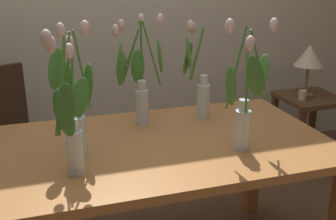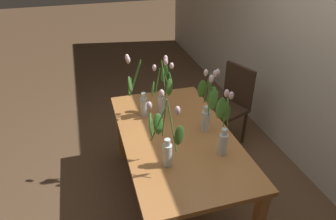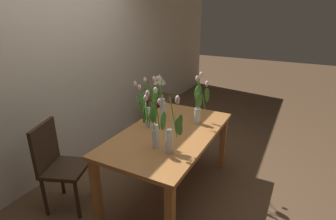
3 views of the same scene
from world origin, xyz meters
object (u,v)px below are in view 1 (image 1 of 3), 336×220
tulip_vase_3 (71,134)px  side_table (309,110)px  tulip_vase_1 (245,104)px  tulip_vase_2 (75,104)px  dining_table (156,161)px  dining_chair (2,134)px  tulip_vase_0 (138,80)px  table_lamp (309,57)px  tulip_vase_4 (199,84)px  pillar_candle (303,95)px

tulip_vase_3 → side_table: size_ratio=1.05×
tulip_vase_1 → tulip_vase_2: (-0.69, 0.17, 0.01)m
dining_table → dining_chair: 1.16m
dining_table → tulip_vase_0: size_ratio=2.89×
tulip_vase_2 → side_table: bearing=26.9°
tulip_vase_1 → table_lamp: tulip_vase_1 is taller
tulip_vase_1 → dining_chair: size_ratio=0.62×
tulip_vase_0 → tulip_vase_4: bearing=-1.6°
tulip_vase_0 → tulip_vase_4: (0.32, -0.01, -0.04)m
table_lamp → dining_chair: bearing=-178.6°
dining_table → tulip_vase_2: size_ratio=2.82×
dining_chair → pillar_candle: bearing=-0.7°
tulip_vase_1 → side_table: 1.70m
tulip_vase_3 → pillar_candle: (1.78, 1.09, -0.34)m
tulip_vase_1 → tulip_vase_4: (-0.03, 0.46, -0.03)m
tulip_vase_1 → tulip_vase_4: bearing=93.8°
tulip_vase_2 → side_table: tulip_vase_2 is taller
tulip_vase_1 → pillar_candle: size_ratio=7.67×
tulip_vase_3 → dining_chair: size_ratio=0.62×
dining_table → tulip_vase_4: (0.31, 0.26, 0.28)m
dining_table → tulip_vase_3: 0.53m
dining_table → tulip_vase_0: bearing=92.3°
tulip_vase_2 → dining_table: bearing=3.6°
dining_table → pillar_candle: dining_table is taller
pillar_candle → tulip_vase_1: bearing=-135.0°
table_lamp → tulip_vase_2: bearing=-152.2°
tulip_vase_2 → pillar_candle: bearing=26.9°
tulip_vase_3 → table_lamp: (1.86, 1.17, -0.07)m
tulip_vase_1 → tulip_vase_0: bearing=127.0°
tulip_vase_2 → dining_chair: (-0.38, 0.91, -0.44)m
tulip_vase_3 → tulip_vase_4: size_ratio=1.12×
side_table → dining_table: bearing=-148.7°
tulip_vase_4 → pillar_candle: (1.08, 0.60, -0.34)m
side_table → table_lamp: bearing=152.0°
tulip_vase_0 → tulip_vase_3: (-0.38, -0.50, -0.04)m
dining_chair → side_table: bearing=0.9°
tulip_vase_0 → table_lamp: 1.63m
dining_chair → tulip_vase_2: bearing=-67.1°
side_table → tulip_vase_3: bearing=-148.9°
tulip_vase_3 → pillar_candle: tulip_vase_3 is taller
tulip_vase_1 → dining_chair: bearing=134.9°
tulip_vase_2 → tulip_vase_3: tulip_vase_3 is taller
dining_chair → table_lamp: bearing=1.4°
tulip_vase_0 → tulip_vase_3: bearing=-127.2°
tulip_vase_0 → tulip_vase_2: size_ratio=0.98×
tulip_vase_1 → dining_chair: tulip_vase_1 is taller
dining_chair → tulip_vase_4: bearing=-30.8°
tulip_vase_1 → dining_chair: (-1.07, 1.08, -0.43)m
table_lamp → tulip_vase_0: bearing=-155.7°
tulip_vase_3 → tulip_vase_4: 0.85m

